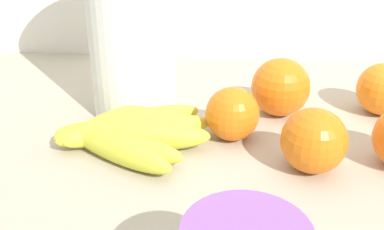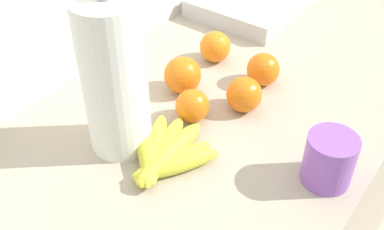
% 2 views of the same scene
% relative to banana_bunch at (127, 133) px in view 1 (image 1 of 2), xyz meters
% --- Properties ---
extents(wall_back, '(2.04, 0.06, 1.30)m').
position_rel_banana_bunch_xyz_m(wall_back, '(0.24, 0.36, -0.22)').
color(wall_back, silver).
rests_on(wall_back, ground).
extents(banana_bunch, '(0.20, 0.19, 0.04)m').
position_rel_banana_bunch_xyz_m(banana_bunch, '(0.00, 0.00, 0.00)').
color(banana_bunch, '#CDD038').
rests_on(banana_bunch, counter).
extents(orange_front, '(0.07, 0.07, 0.07)m').
position_rel_banana_bunch_xyz_m(orange_front, '(0.34, 0.12, 0.02)').
color(orange_front, orange).
rests_on(orange_front, counter).
extents(orange_back_left, '(0.07, 0.07, 0.07)m').
position_rel_banana_bunch_xyz_m(orange_back_left, '(0.22, -0.04, 0.02)').
color(orange_back_left, orange).
rests_on(orange_back_left, counter).
extents(orange_back_right, '(0.08, 0.08, 0.08)m').
position_rel_banana_bunch_xyz_m(orange_back_right, '(0.20, 0.11, 0.02)').
color(orange_back_right, orange).
rests_on(orange_back_right, counter).
extents(orange_right, '(0.07, 0.07, 0.07)m').
position_rel_banana_bunch_xyz_m(orange_right, '(0.13, 0.03, 0.02)').
color(orange_right, orange).
rests_on(orange_right, counter).
extents(paper_towel_roll, '(0.12, 0.12, 0.33)m').
position_rel_banana_bunch_xyz_m(paper_towel_roll, '(-0.01, 0.10, 0.13)').
color(paper_towel_roll, white).
rests_on(paper_towel_roll, counter).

